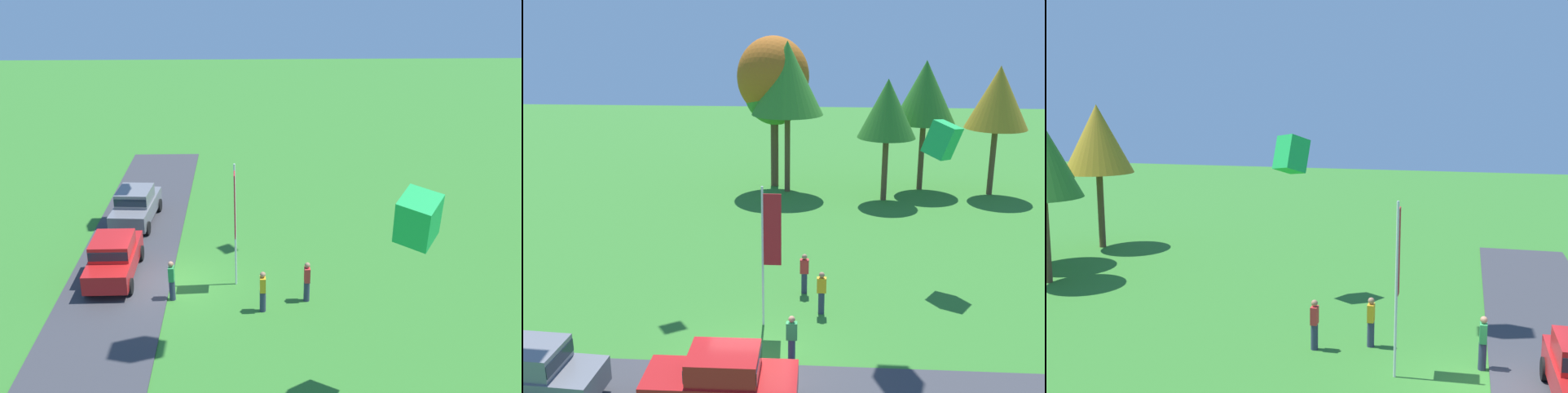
% 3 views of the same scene
% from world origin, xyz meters
% --- Properties ---
extents(ground_plane, '(120.00, 120.00, 0.00)m').
position_xyz_m(ground_plane, '(0.00, 0.00, 0.00)').
color(ground_plane, '#337528').
extents(person_watching_sky, '(0.36, 0.24, 1.71)m').
position_xyz_m(person_watching_sky, '(2.17, 3.91, 0.88)').
color(person_watching_sky, '#2D334C').
rests_on(person_watching_sky, ground).
extents(person_on_lawn, '(0.36, 0.24, 1.71)m').
position_xyz_m(person_on_lawn, '(1.46, 5.68, 0.88)').
color(person_on_lawn, '#2D334C').
rests_on(person_on_lawn, ground).
extents(person_beside_suv, '(0.36, 0.24, 1.71)m').
position_xyz_m(person_beside_suv, '(1.22, 0.31, 0.88)').
color(person_beside_suv, '#2D334C').
rests_on(person_beside_suv, ground).
extents(tree_lone_near, '(3.86, 3.86, 8.15)m').
position_xyz_m(tree_lone_near, '(12.87, 21.13, 6.18)').
color(tree_lone_near, brown).
rests_on(tree_lone_near, ground).
extents(flag_banner, '(0.71, 0.08, 5.34)m').
position_xyz_m(flag_banner, '(0.27, 2.85, 3.38)').
color(flag_banner, silver).
rests_on(flag_banner, ground).
extents(kite_box_low_drifter, '(1.79, 1.52, 1.77)m').
position_xyz_m(kite_box_low_drifter, '(7.11, 8.10, 6.04)').
color(kite_box_low_drifter, green).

